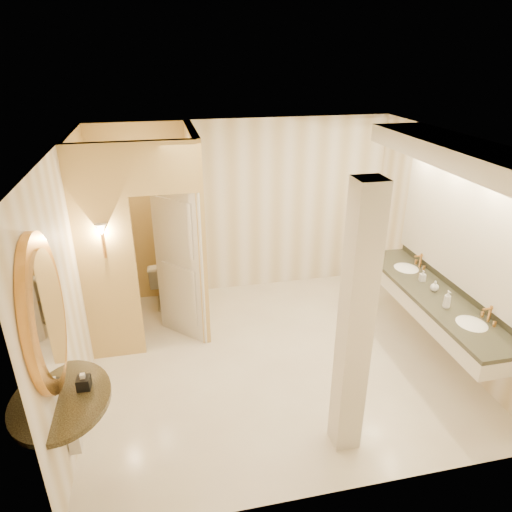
# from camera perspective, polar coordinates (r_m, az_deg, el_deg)

# --- Properties ---
(floor) EXTENTS (4.50, 4.50, 0.00)m
(floor) POSITION_cam_1_polar(r_m,az_deg,el_deg) (5.98, 2.29, -12.56)
(floor) COLOR white
(floor) RESTS_ON ground
(ceiling) EXTENTS (4.50, 4.50, 0.00)m
(ceiling) POSITION_cam_1_polar(r_m,az_deg,el_deg) (4.86, 2.83, 13.79)
(ceiling) COLOR white
(ceiling) RESTS_ON wall_back
(wall_back) EXTENTS (4.50, 0.02, 2.70)m
(wall_back) POSITION_cam_1_polar(r_m,az_deg,el_deg) (7.09, -1.53, 5.97)
(wall_back) COLOR white
(wall_back) RESTS_ON floor
(wall_front) EXTENTS (4.50, 0.02, 2.70)m
(wall_front) POSITION_cam_1_polar(r_m,az_deg,el_deg) (3.66, 10.61, -13.92)
(wall_front) COLOR white
(wall_front) RESTS_ON floor
(wall_left) EXTENTS (0.02, 4.00, 2.70)m
(wall_left) POSITION_cam_1_polar(r_m,az_deg,el_deg) (5.23, -22.11, -2.93)
(wall_left) COLOR white
(wall_left) RESTS_ON floor
(wall_right) EXTENTS (0.02, 4.00, 2.70)m
(wall_right) POSITION_cam_1_polar(r_m,az_deg,el_deg) (6.20, 23.10, 1.15)
(wall_right) COLOR white
(wall_right) RESTS_ON floor
(toilet_closet) EXTENTS (1.50, 1.55, 2.70)m
(toilet_closet) POSITION_cam_1_polar(r_m,az_deg,el_deg) (6.00, -10.39, 2.39)
(toilet_closet) COLOR #DCC973
(toilet_closet) RESTS_ON floor
(wall_sconce) EXTENTS (0.14, 0.14, 0.42)m
(wall_sconce) POSITION_cam_1_polar(r_m,az_deg,el_deg) (5.42, -18.74, 2.99)
(wall_sconce) COLOR #C4843F
(wall_sconce) RESTS_ON toilet_closet
(vanity) EXTENTS (0.75, 2.81, 2.09)m
(vanity) POSITION_cam_1_polar(r_m,az_deg,el_deg) (5.73, 22.89, 2.39)
(vanity) COLOR beige
(vanity) RESTS_ON floor
(console_shelf) EXTENTS (1.04, 1.04, 1.97)m
(console_shelf) POSITION_cam_1_polar(r_m,az_deg,el_deg) (4.14, -24.11, -10.91)
(console_shelf) COLOR black
(console_shelf) RESTS_ON floor
(pillar) EXTENTS (0.25, 0.25, 2.70)m
(pillar) POSITION_cam_1_polar(r_m,az_deg,el_deg) (4.19, 12.28, -8.65)
(pillar) COLOR beige
(pillar) RESTS_ON floor
(tissue_box) EXTENTS (0.12, 0.12, 0.11)m
(tissue_box) POSITION_cam_1_polar(r_m,az_deg,el_deg) (4.41, -20.73, -14.63)
(tissue_box) COLOR black
(tissue_box) RESTS_ON console_shelf
(toilet) EXTENTS (0.43, 0.74, 0.74)m
(toilet) POSITION_cam_1_polar(r_m,az_deg,el_deg) (7.13, -11.47, -2.95)
(toilet) COLOR white
(toilet) RESTS_ON floor
(soap_bottle_a) EXTENTS (0.07, 0.07, 0.15)m
(soap_bottle_a) POSITION_cam_1_polar(r_m,az_deg,el_deg) (6.22, 20.11, -2.33)
(soap_bottle_a) COLOR beige
(soap_bottle_a) RESTS_ON vanity
(soap_bottle_b) EXTENTS (0.13, 0.13, 0.13)m
(soap_bottle_b) POSITION_cam_1_polar(r_m,az_deg,el_deg) (6.03, 21.45, -3.50)
(soap_bottle_b) COLOR silver
(soap_bottle_b) RESTS_ON vanity
(soap_bottle_c) EXTENTS (0.08, 0.09, 0.22)m
(soap_bottle_c) POSITION_cam_1_polar(r_m,az_deg,el_deg) (5.68, 22.80, -5.02)
(soap_bottle_c) COLOR #C6B28C
(soap_bottle_c) RESTS_ON vanity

